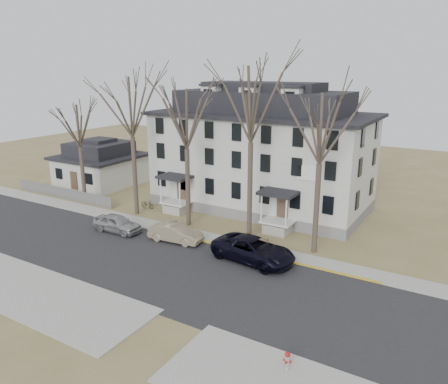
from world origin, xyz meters
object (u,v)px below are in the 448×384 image
Objects in this scene: boarding_house at (262,153)px; car_tan at (175,233)px; tree_bungalow at (78,123)px; car_silver at (117,224)px; small_house at (101,165)px; tree_mid_left at (186,115)px; car_navy at (253,250)px; tree_center at (251,99)px; tree_far_left at (131,103)px; bicycle_left at (147,204)px; tree_mid_right at (322,124)px; fire_hydrant at (287,360)px.

boarding_house is 4.74× the size of car_tan.
tree_bungalow reaches higher than car_silver.
tree_mid_left is at bearing -20.03° from small_house.
car_navy is (8.34, -3.83, -8.75)m from tree_mid_left.
tree_center reaches higher than tree_bungalow.
tree_bungalow is (-19.00, 0.00, -2.97)m from tree_center.
car_navy is at bearing -24.66° from tree_mid_left.
tree_far_left is 10.78m from car_silver.
bicycle_left is (-0.16, 1.71, -9.92)m from tree_far_left.
tree_far_left is at bearing 56.74° from car_tan.
tree_center is at bearing 180.00° from tree_mid_right.
tree_far_left is at bearing 20.89° from car_silver.
tree_mid_right is at bearing 104.54° from fire_hydrant.
small_house is at bearing 71.74° from bicycle_left.
small_house is 0.81× the size of tree_bungalow.
car_tan is (-1.62, -11.90, -4.66)m from boarding_house.
bicycle_left is at bearing -22.46° from small_house.
boarding_house reaches higher than fire_hydrant.
tree_far_left reaches higher than car_navy.
bicycle_left is at bearing 14.06° from tree_bungalow.
car_silver is at bearing -39.77° from small_house.
tree_far_left is 7.34m from tree_bungalow.
boarding_house is 1.63× the size of tree_mid_right.
tree_far_left reaches higher than tree_mid_left.
small_house is 0.63× the size of tree_far_left.
small_house is 9.66× the size of fire_hydrant.
tree_mid_right reaches higher than bicycle_left.
bicycle_left is (-2.04, 6.24, -0.32)m from car_silver.
tree_bungalow is at bearing 69.04° from car_tan.
car_navy is (14.34, -3.83, -9.49)m from tree_far_left.
tree_bungalow is 2.46× the size of car_tan.
car_tan is (7.38, -3.74, -9.62)m from tree_far_left.
tree_center is at bearing -57.34° from car_tan.
tree_bungalow is at bearing 61.30° from car_silver.
car_silver is at bearing -157.70° from bicycle_left.
tree_mid_left is 11.19m from bicycle_left.
boarding_house is 13.88m from car_navy.
tree_center is at bearing 0.00° from tree_bungalow.
tree_mid_right is (8.50, -8.15, 4.22)m from boarding_house.
tree_mid_left is at bearing 180.00° from tree_mid_right.
car_tan is at bearing -159.70° from tree_mid_right.
tree_center is 1.36× the size of tree_bungalow.
tree_bungalow is 6.74× the size of bicycle_left.
tree_mid_left is at bearing 0.00° from tree_far_left.
car_tan is 4.87× the size of fire_hydrant.
tree_center reaches higher than small_house.
bicycle_left is at bearing 144.49° from fire_hydrant.
tree_center is 1.15× the size of tree_mid_right.
car_silver is 2.71× the size of bicycle_left.
tree_mid_left is 2.07× the size of car_navy.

